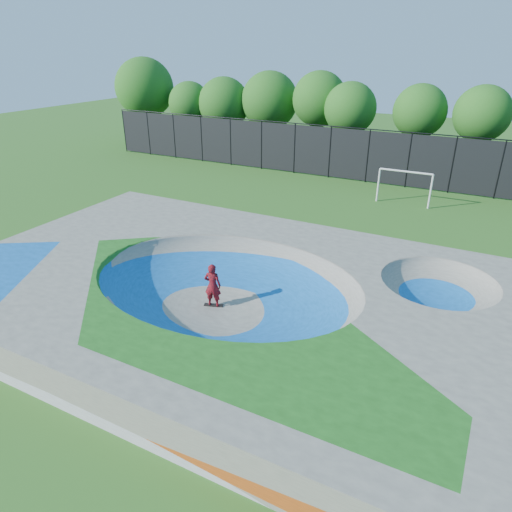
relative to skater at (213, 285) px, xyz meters
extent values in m
plane|color=#265718|center=(0.59, -0.02, -0.94)|extent=(120.00, 120.00, 0.00)
cube|color=gray|center=(0.59, -0.02, -0.19)|extent=(22.00, 14.00, 1.50)
imported|color=red|center=(0.00, 0.00, 0.00)|extent=(0.78, 0.61, 1.89)
cube|color=black|center=(0.00, 0.00, -0.92)|extent=(0.81, 0.49, 0.05)
cylinder|color=silver|center=(2.52, 16.74, 0.17)|extent=(0.12, 0.12, 2.23)
cylinder|color=silver|center=(5.88, 16.74, 0.17)|extent=(0.12, 0.12, 2.23)
cylinder|color=silver|center=(4.20, 16.74, 1.29)|extent=(3.35, 0.12, 0.12)
cylinder|color=black|center=(-23.41, 20.98, 1.06)|extent=(0.09, 0.09, 4.00)
cylinder|color=black|center=(-20.41, 20.98, 1.06)|extent=(0.09, 0.09, 4.00)
cylinder|color=black|center=(-17.41, 20.98, 1.06)|extent=(0.09, 0.09, 4.00)
cylinder|color=black|center=(-14.41, 20.98, 1.06)|extent=(0.09, 0.09, 4.00)
cylinder|color=black|center=(-11.41, 20.98, 1.06)|extent=(0.09, 0.09, 4.00)
cylinder|color=black|center=(-8.41, 20.98, 1.06)|extent=(0.09, 0.09, 4.00)
cylinder|color=black|center=(-5.41, 20.98, 1.06)|extent=(0.09, 0.09, 4.00)
cylinder|color=black|center=(-2.41, 20.98, 1.06)|extent=(0.09, 0.09, 4.00)
cylinder|color=black|center=(0.59, 20.98, 1.06)|extent=(0.09, 0.09, 4.00)
cylinder|color=black|center=(3.59, 20.98, 1.06)|extent=(0.09, 0.09, 4.00)
cylinder|color=black|center=(6.59, 20.98, 1.06)|extent=(0.09, 0.09, 4.00)
cylinder|color=black|center=(9.59, 20.98, 1.06)|extent=(0.09, 0.09, 4.00)
cube|color=black|center=(0.59, 20.98, 1.06)|extent=(48.00, 0.03, 3.80)
cylinder|color=black|center=(0.59, 20.98, 3.06)|extent=(48.00, 0.08, 0.08)
cylinder|color=#4A3825|center=(-23.96, 25.19, 0.77)|extent=(0.44, 0.44, 3.42)
sphere|color=#1E5717|center=(-23.96, 25.19, 4.69)|extent=(5.92, 5.92, 5.92)
cylinder|color=#4A3825|center=(-18.67, 25.45, 0.48)|extent=(0.44, 0.44, 2.84)
sphere|color=#1E5717|center=(-18.67, 25.45, 3.45)|extent=(4.13, 4.13, 4.13)
cylinder|color=#4A3825|center=(-15.07, 26.08, 0.38)|extent=(0.44, 0.44, 2.64)
sphere|color=#1E5717|center=(-15.07, 26.08, 3.54)|extent=(4.92, 4.92, 4.92)
cylinder|color=#4A3825|center=(-10.66, 27.08, 0.50)|extent=(0.44, 0.44, 2.88)
sphere|color=#1E5717|center=(-10.66, 27.08, 3.93)|extent=(5.32, 5.32, 5.32)
cylinder|color=#4A3825|center=(-5.45, 26.30, 0.84)|extent=(0.44, 0.44, 3.56)
sphere|color=#1E5717|center=(-5.45, 26.30, 4.39)|extent=(4.73, 4.73, 4.73)
cylinder|color=#4A3825|center=(-2.25, 24.99, 0.69)|extent=(0.44, 0.44, 3.26)
sphere|color=#1E5717|center=(-2.25, 24.99, 3.92)|extent=(4.28, 4.28, 4.28)
cylinder|color=#4A3825|center=(3.11, 26.12, 0.70)|extent=(0.44, 0.44, 3.28)
sphere|color=#1E5717|center=(3.11, 26.12, 3.91)|extent=(4.21, 4.21, 4.21)
cylinder|color=#4A3825|center=(7.67, 25.46, 0.78)|extent=(0.44, 0.44, 3.45)
sphere|color=#1E5717|center=(7.67, 25.46, 4.06)|extent=(4.16, 4.16, 4.16)
camera|label=1|loc=(8.93, -13.43, 8.79)|focal=32.00mm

